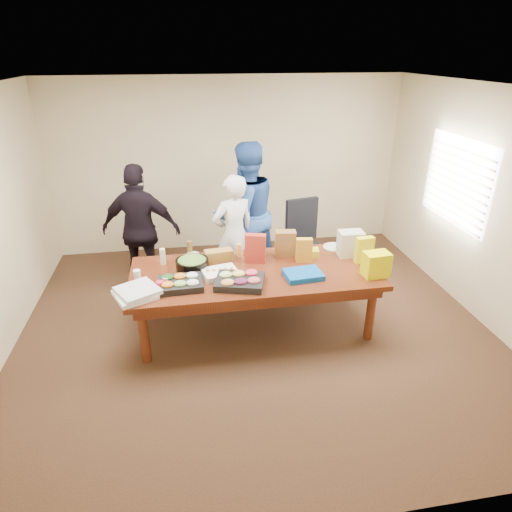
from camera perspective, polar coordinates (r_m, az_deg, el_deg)
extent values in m
cube|color=#47301E|center=(5.37, -0.14, -9.17)|extent=(5.50, 5.00, 0.02)
cube|color=white|center=(4.43, -0.18, 21.16)|extent=(5.50, 5.00, 0.02)
cube|color=beige|center=(7.10, -3.56, 11.63)|extent=(5.50, 0.04, 2.70)
cube|color=beige|center=(2.62, 9.24, -15.25)|extent=(5.50, 0.04, 2.70)
cube|color=beige|center=(5.83, 27.73, 5.61)|extent=(0.04, 5.00, 2.70)
cube|color=white|center=(6.23, 24.64, 8.83)|extent=(0.03, 1.40, 1.10)
cube|color=beige|center=(6.21, 24.33, 8.84)|extent=(0.04, 1.36, 1.00)
cube|color=#4C1C0F|center=(5.16, -0.14, -5.65)|extent=(2.80, 1.20, 0.75)
cube|color=black|center=(6.11, 6.34, 1.33)|extent=(0.68, 0.68, 1.12)
imported|color=white|center=(5.78, -2.89, 2.74)|extent=(0.68, 0.55, 1.63)
imported|color=#2B54A1|center=(6.06, -1.34, 5.56)|extent=(1.18, 1.08, 1.96)
imported|color=black|center=(5.95, -14.72, 3.28)|extent=(1.10, 0.65, 1.76)
cube|color=black|center=(4.71, -9.83, -3.59)|extent=(0.48, 0.38, 0.07)
cube|color=black|center=(4.68, -2.13, -3.36)|extent=(0.59, 0.52, 0.08)
cube|color=white|center=(4.88, -4.72, -2.23)|extent=(0.43, 0.36, 0.07)
cylinder|color=black|center=(5.04, -8.30, -1.10)|extent=(0.44, 0.44, 0.12)
cube|color=#0A52AC|center=(4.86, 6.17, -2.42)|extent=(0.43, 0.33, 0.06)
cube|color=#B03121|center=(5.11, -0.08, 0.99)|extent=(0.26, 0.16, 0.35)
cube|color=yellow|center=(5.27, 13.90, 0.78)|extent=(0.22, 0.11, 0.32)
cube|color=orange|center=(5.17, 6.28, 0.77)|extent=(0.20, 0.11, 0.29)
cylinder|color=white|center=(5.34, 0.12, 0.81)|extent=(0.09, 0.09, 0.13)
cylinder|color=yellow|center=(5.31, -2.21, 0.79)|extent=(0.07, 0.07, 0.16)
cylinder|color=brown|center=(5.35, -8.62, 0.93)|extent=(0.07, 0.07, 0.20)
cylinder|color=beige|center=(5.21, -12.05, -0.05)|extent=(0.08, 0.08, 0.19)
cube|color=yellow|center=(5.37, 6.79, 0.49)|extent=(0.28, 0.19, 0.09)
cube|color=olive|center=(5.22, -4.87, 0.09)|extent=(0.34, 0.18, 0.13)
cube|color=brown|center=(5.29, 3.84, 1.63)|extent=(0.26, 0.18, 0.32)
cylinder|color=red|center=(4.66, -12.34, -3.87)|extent=(0.11, 0.11, 0.11)
cylinder|color=white|center=(4.76, -11.62, -3.25)|extent=(0.08, 0.08, 0.10)
cylinder|color=white|center=(4.95, -15.21, -2.39)|extent=(0.08, 0.08, 0.11)
cube|color=white|center=(4.64, -15.46, -4.89)|extent=(0.50, 0.50, 0.04)
cube|color=silver|center=(4.62, -15.17, -4.35)|extent=(0.52, 0.52, 0.04)
cylinder|color=beige|center=(5.64, 10.13, 1.16)|extent=(0.32, 0.32, 0.02)
cylinder|color=#EFEECD|center=(5.55, 5.18, 1.04)|extent=(0.25, 0.25, 0.01)
cylinder|color=beige|center=(5.36, 4.44, 0.43)|extent=(0.17, 0.17, 0.06)
cylinder|color=silver|center=(5.30, -8.18, -0.06)|extent=(0.18, 0.18, 0.06)
cube|color=beige|center=(5.41, 12.19, 1.59)|extent=(0.30, 0.22, 0.31)
cube|color=#FBF700|center=(5.00, 15.37, -1.05)|extent=(0.29, 0.22, 0.28)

